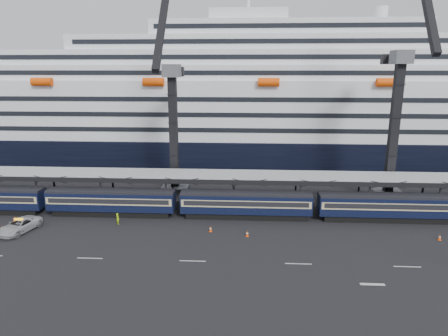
# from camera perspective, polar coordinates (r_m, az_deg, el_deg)

# --- Properties ---
(ground) EXTENTS (260.00, 260.00, 0.00)m
(ground) POSITION_cam_1_polar(r_m,az_deg,el_deg) (50.79, 12.30, -11.20)
(ground) COLOR black
(ground) RESTS_ON ground
(lane_markings) EXTENTS (111.00, 4.27, 0.02)m
(lane_markings) POSITION_cam_1_polar(r_m,az_deg,el_deg) (48.28, 23.15, -13.47)
(lane_markings) COLOR beige
(lane_markings) RESTS_ON ground
(train) EXTENTS (133.05, 3.00, 4.05)m
(train) POSITION_cam_1_polar(r_m,az_deg,el_deg) (58.68, 6.42, -5.11)
(train) COLOR black
(train) RESTS_ON ground
(canopy) EXTENTS (130.00, 6.25, 5.53)m
(canopy) POSITION_cam_1_polar(r_m,az_deg,el_deg) (62.03, 10.60, -1.26)
(canopy) COLOR gray
(canopy) RESTS_ON ground
(cruise_ship) EXTENTS (214.09, 28.84, 34.00)m
(cruise_ship) POSITION_cam_1_polar(r_m,az_deg,el_deg) (92.04, 7.66, 8.33)
(cruise_ship) COLOR black
(cruise_ship) RESTS_ON ground
(crane_dark_near) EXTENTS (4.50, 17.75, 35.08)m
(crane_dark_near) POSITION_cam_1_polar(r_m,az_deg,el_deg) (65.72, -7.30, 5.69)
(crane_dark_near) COLOR #494C50
(crane_dark_near) RESTS_ON ground
(crane_dark_mid) EXTENTS (4.50, 18.24, 39.64)m
(crane_dark_mid) POSITION_cam_1_polar(r_m,az_deg,el_deg) (67.49, 23.33, 6.10)
(crane_dark_mid) COLOR #494C50
(crane_dark_mid) RESTS_ON ground
(pickup_truck) EXTENTS (4.28, 6.71, 1.72)m
(pickup_truck) POSITION_cam_1_polar(r_m,az_deg,el_deg) (60.69, -27.19, -7.34)
(pickup_truck) COLOR #ADB0B4
(pickup_truck) RESTS_ON ground
(worker) EXTENTS (0.69, 0.68, 1.61)m
(worker) POSITION_cam_1_polar(r_m,az_deg,el_deg) (58.59, -14.94, -7.00)
(worker) COLOR #BAF20C
(worker) RESTS_ON ground
(traffic_cone_a) EXTENTS (0.37, 0.37, 0.73)m
(traffic_cone_a) POSITION_cam_1_polar(r_m,az_deg,el_deg) (65.04, -27.75, -6.49)
(traffic_cone_a) COLOR #FB4C07
(traffic_cone_a) RESTS_ON ground
(traffic_cone_b) EXTENTS (0.35, 0.35, 0.69)m
(traffic_cone_b) POSITION_cam_1_polar(r_m,az_deg,el_deg) (62.47, -29.16, -7.50)
(traffic_cone_b) COLOR #FB4C07
(traffic_cone_b) RESTS_ON ground
(traffic_cone_c) EXTENTS (0.40, 0.40, 0.79)m
(traffic_cone_c) POSITION_cam_1_polar(r_m,az_deg,el_deg) (52.96, 3.33, -9.33)
(traffic_cone_c) COLOR #FB4C07
(traffic_cone_c) RESTS_ON ground
(traffic_cone_d) EXTENTS (0.41, 0.41, 0.82)m
(traffic_cone_d) POSITION_cam_1_polar(r_m,az_deg,el_deg) (54.33, -1.94, -8.67)
(traffic_cone_d) COLOR #FB4C07
(traffic_cone_d) RESTS_ON ground
(traffic_cone_e) EXTENTS (0.38, 0.38, 0.76)m
(traffic_cone_e) POSITION_cam_1_polar(r_m,az_deg,el_deg) (58.72, 28.44, -8.70)
(traffic_cone_e) COLOR #FB4C07
(traffic_cone_e) RESTS_ON ground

